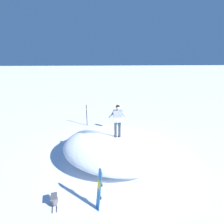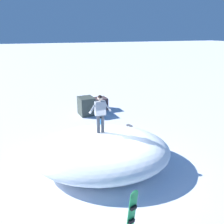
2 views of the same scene
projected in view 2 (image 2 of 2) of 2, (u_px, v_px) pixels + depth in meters
The scene contains 7 objects.
ground at pixel (118, 169), 10.10m from camera, with size 240.00×240.00×0.00m, color white.
snow_mound at pixel (102, 150), 10.16m from camera, with size 5.96×4.84×1.45m, color white.
snowboarder_standing at pixel (100, 111), 9.89m from camera, with size 1.02×0.22×1.69m.
snowboard_primary_upright at pixel (101, 120), 13.27m from camera, with size 0.27×0.32×1.67m.
snowboard_secondary_upright at pixel (132, 211), 6.58m from camera, with size 0.31×0.25×1.58m.
backpack_near at pixel (129, 128), 13.81m from camera, with size 0.35×0.68×0.40m.
rock_outcrop at pixel (91, 105), 17.00m from camera, with size 2.35×1.86×1.28m.
Camera 2 is at (-3.49, -8.01, 5.64)m, focal length 37.26 mm.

